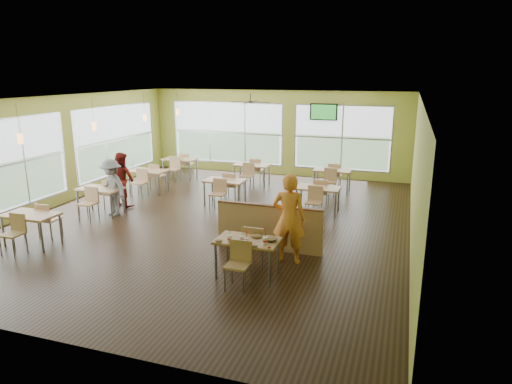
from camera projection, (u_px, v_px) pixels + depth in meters
room at (213, 161)px, 11.84m from camera, size 12.00×12.04×3.20m
window_bays at (178, 144)px, 15.50m from camera, size 9.24×10.24×2.38m
main_table at (248, 245)px, 8.72m from camera, size 1.22×1.52×0.87m
half_wall_divider at (269, 227)px, 10.08m from camera, size 2.40×0.14×1.04m
dining_tables at (205, 180)px, 13.97m from camera, size 6.92×8.72×0.87m
pendant_lights at (120, 122)px, 13.21m from camera, size 0.11×7.31×0.86m
ceiling_fan at (251, 102)px, 14.25m from camera, size 1.25×1.25×0.29m
tv_backwall at (324, 112)px, 16.48m from camera, size 1.00×0.07×0.60m
man_plaid at (289, 219)px, 9.31m from camera, size 0.72×0.51×1.89m
patron_maroon at (122, 179)px, 13.32m from camera, size 0.92×0.81×1.61m
patron_grey at (112, 187)px, 12.47m from camera, size 1.15×0.89×1.57m
cup_blue at (230, 238)px, 8.54m from camera, size 0.10×0.10×0.36m
cup_yellow at (242, 239)px, 8.54m from camera, size 0.09×0.09×0.31m
cup_red_near at (247, 241)px, 8.46m from camera, size 0.08×0.08×0.30m
cup_red_far at (265, 241)px, 8.43m from camera, size 0.10×0.10×0.37m
food_basket at (271, 239)px, 8.61m from camera, size 0.24×0.24×0.06m
ketchup_cup at (269, 247)px, 8.28m from camera, size 0.05×0.05×0.02m
wrapper_left at (219, 241)px, 8.58m from camera, size 0.17×0.16×0.04m
wrapper_mid at (256, 236)px, 8.80m from camera, size 0.26×0.24×0.05m
wrapper_right at (255, 246)px, 8.34m from camera, size 0.13×0.11×0.03m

